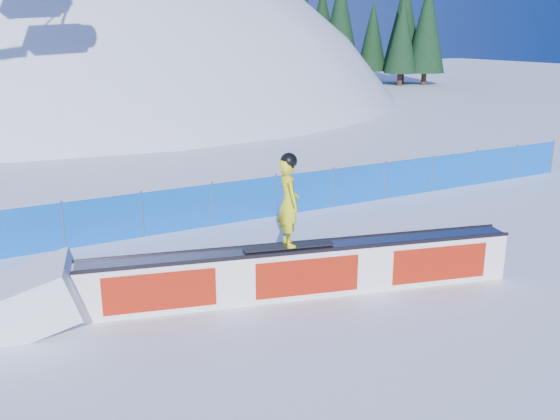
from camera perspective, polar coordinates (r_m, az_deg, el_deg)
ground at (r=15.38m, az=11.01°, el=-4.23°), size 160.00×160.00×0.00m
snow_hill at (r=58.63m, az=-17.35°, el=-8.01°), size 64.00×64.00×64.00m
safety_fence at (r=18.70m, az=2.33°, el=1.66°), size 22.05×0.05×1.30m
rail_box at (r=12.84m, az=2.16°, el=-5.56°), size 8.89×2.84×1.08m
snow_ramp at (r=12.77m, az=-23.25°, el=-9.68°), size 2.98×2.26×1.65m
snowboarder at (r=12.28m, az=0.79°, el=0.78°), size 1.86×0.78×1.92m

